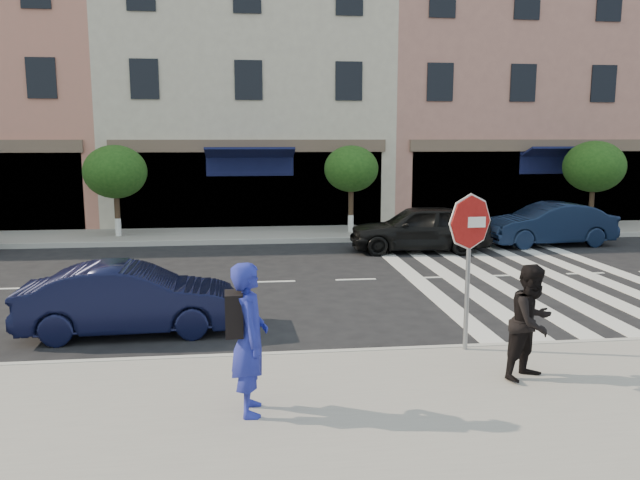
{
  "coord_description": "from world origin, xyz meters",
  "views": [
    {
      "loc": [
        -0.62,
        -10.79,
        3.47
      ],
      "look_at": [
        0.84,
        1.65,
        1.4
      ],
      "focal_mm": 35.0,
      "sensor_mm": 36.0,
      "label": 1
    }
  ],
  "objects": [
    {
      "name": "car_far_right",
      "position": [
        9.03,
        8.16,
        0.69
      ],
      "size": [
        4.27,
        1.75,
        1.38
      ],
      "primitive_type": "imported",
      "rotation": [
        0.0,
        0.0,
        -1.5
      ],
      "color": "black",
      "rests_on": "ground"
    },
    {
      "name": "photographer",
      "position": [
        -0.62,
        -3.55,
        1.08
      ],
      "size": [
        0.47,
        0.69,
        1.87
      ],
      "primitive_type": "imported",
      "rotation": [
        0.0,
        0.0,
        1.6
      ],
      "color": "navy",
      "rests_on": "sidewalk_near"
    },
    {
      "name": "walker",
      "position": [
        3.25,
        -2.9,
        0.96
      ],
      "size": [
        0.99,
        0.93,
        1.62
      ],
      "primitive_type": "imported",
      "rotation": [
        0.0,
        0.0,
        0.55
      ],
      "color": "black",
      "rests_on": "sidewalk_near"
    },
    {
      "name": "street_tree_ea",
      "position": [
        12.0,
        10.8,
        2.39
      ],
      "size": [
        2.2,
        2.2,
        3.19
      ],
      "color": "#473323",
      "rests_on": "sidewalk_far"
    },
    {
      "name": "car_near_mid",
      "position": [
        -2.72,
        0.3,
        0.63
      ],
      "size": [
        3.85,
        1.49,
        1.25
      ],
      "primitive_type": "imported",
      "rotation": [
        0.0,
        0.0,
        1.62
      ],
      "color": "black",
      "rests_on": "ground"
    },
    {
      "name": "car_far_mid",
      "position": [
        4.59,
        7.6,
        0.72
      ],
      "size": [
        4.36,
        2.03,
        1.45
      ],
      "primitive_type": "imported",
      "rotation": [
        0.0,
        0.0,
        -1.65
      ],
      "color": "black",
      "rests_on": "ground"
    },
    {
      "name": "stop_sign",
      "position": [
        2.77,
        -1.67,
        1.95
      ],
      "size": [
        0.88,
        0.12,
        2.48
      ],
      "rotation": [
        0.0,
        0.0,
        0.05
      ],
      "color": "gray",
      "rests_on": "sidewalk_near"
    },
    {
      "name": "building_east_mid",
      "position": [
        11.5,
        17.0,
        6.5
      ],
      "size": [
        13.0,
        9.0,
        13.0
      ],
      "primitive_type": "cube",
      "color": "tan",
      "rests_on": "ground"
    },
    {
      "name": "street_tree_wb",
      "position": [
        -5.0,
        10.8,
        2.31
      ],
      "size": [
        2.1,
        2.1,
        3.06
      ],
      "color": "#473323",
      "rests_on": "sidewalk_far"
    },
    {
      "name": "sidewalk_far",
      "position": [
        0.0,
        11.0,
        0.07
      ],
      "size": [
        60.0,
        3.0,
        0.15
      ],
      "primitive_type": "cube",
      "color": "gray",
      "rests_on": "ground"
    },
    {
      "name": "sidewalk_near",
      "position": [
        0.0,
        -3.75,
        0.07
      ],
      "size": [
        60.0,
        4.5,
        0.15
      ],
      "primitive_type": "cube",
      "color": "gray",
      "rests_on": "ground"
    },
    {
      "name": "building_centre",
      "position": [
        -0.5,
        17.0,
        5.5
      ],
      "size": [
        11.0,
        9.0,
        11.0
      ],
      "primitive_type": "cube",
      "color": "beige",
      "rests_on": "ground"
    },
    {
      "name": "street_tree_c",
      "position": [
        3.0,
        10.8,
        2.36
      ],
      "size": [
        1.9,
        1.9,
        3.04
      ],
      "color": "#473323",
      "rests_on": "sidewalk_far"
    },
    {
      "name": "ground",
      "position": [
        0.0,
        0.0,
        0.0
      ],
      "size": [
        120.0,
        120.0,
        0.0
      ],
      "primitive_type": "plane",
      "color": "black",
      "rests_on": "ground"
    }
  ]
}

